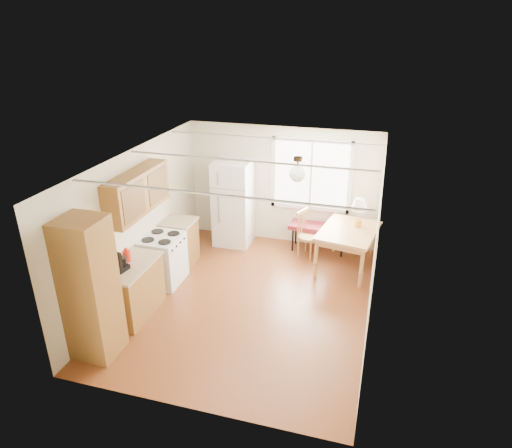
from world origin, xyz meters
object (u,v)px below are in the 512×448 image
at_px(refrigerator, 234,203).
at_px(dining_table, 348,235).
at_px(chair, 305,230).
at_px(bench, 319,228).

height_order(refrigerator, dining_table, refrigerator).
xyz_separation_m(dining_table, chair, (-0.88, 0.33, -0.17)).
xyz_separation_m(refrigerator, bench, (1.81, 0.10, -0.42)).
relative_size(refrigerator, dining_table, 1.24).
height_order(dining_table, chair, chair).
bearing_deg(dining_table, refrigerator, 178.20).
bearing_deg(refrigerator, bench, 2.89).
relative_size(bench, dining_table, 0.84).
bearing_deg(chair, bench, 72.22).
distance_m(bench, chair, 0.38).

